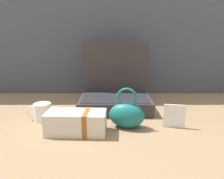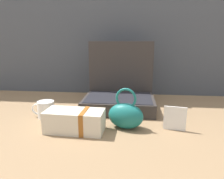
{
  "view_description": "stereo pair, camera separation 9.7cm",
  "coord_description": "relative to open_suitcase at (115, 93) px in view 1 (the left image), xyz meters",
  "views": [
    {
      "loc": [
        0.02,
        -0.96,
        0.4
      ],
      "look_at": [
        0.02,
        -0.02,
        0.17
      ],
      "focal_mm": 32.89,
      "sensor_mm": 36.0,
      "label": 1
    },
    {
      "loc": [
        0.12,
        -0.96,
        0.4
      ],
      "look_at": [
        0.02,
        -0.02,
        0.17
      ],
      "focal_mm": 32.89,
      "sensor_mm": 36.0,
      "label": 2
    }
  ],
  "objects": [
    {
      "name": "cream_toiletry_bag",
      "position": [
        -0.17,
        -0.36,
        -0.04
      ],
      "size": [
        0.26,
        0.13,
        0.1
      ],
      "color": "beige",
      "rests_on": "ground_plane"
    },
    {
      "name": "teal_pouch_handbag",
      "position": [
        0.05,
        -0.3,
        -0.02
      ],
      "size": [
        0.18,
        0.12,
        0.19
      ],
      "color": "#196B66",
      "rests_on": "ground_plane"
    },
    {
      "name": "open_suitcase",
      "position": [
        0.0,
        0.0,
        0.0
      ],
      "size": [
        0.41,
        0.31,
        0.39
      ],
      "color": "#332D2B",
      "rests_on": "ground_plane"
    },
    {
      "name": "info_card_left",
      "position": [
        0.27,
        -0.3,
        -0.03
      ],
      "size": [
        0.1,
        0.02,
        0.11
      ],
      "primitive_type": "cube",
      "rotation": [
        0.0,
        0.0,
        -0.17
      ],
      "color": "white",
      "rests_on": "ground_plane"
    },
    {
      "name": "ground_plane",
      "position": [
        -0.04,
        -0.23,
        -0.09
      ],
      "size": [
        6.0,
        6.0,
        0.0
      ],
      "primitive_type": "plane",
      "color": "#8C6D4C"
    },
    {
      "name": "coffee_mug",
      "position": [
        -0.37,
        -0.21,
        -0.04
      ],
      "size": [
        0.12,
        0.09,
        0.09
      ],
      "color": "white",
      "rests_on": "ground_plane"
    }
  ]
}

